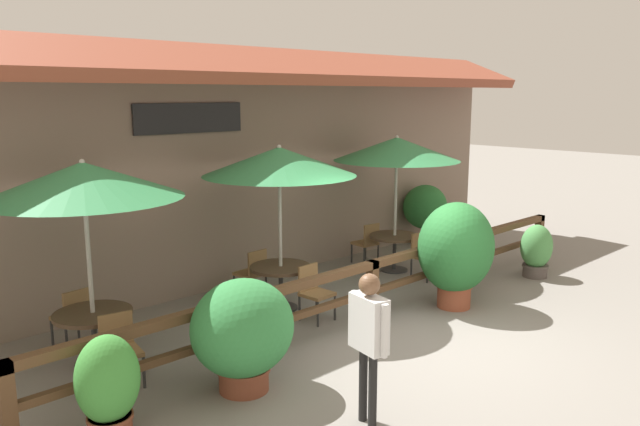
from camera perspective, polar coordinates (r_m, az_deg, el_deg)
name	(u,v)px	position (r m, az deg, el deg)	size (l,w,h in m)	color
ground_plane	(428,341)	(8.98, 9.85, -11.49)	(60.00, 60.00, 0.00)	gray
building_facade	(246,163)	(11.29, -6.76, 4.56)	(14.28, 1.49, 4.23)	gray
patio_railing	(372,278)	(9.36, 4.81, -5.90)	(10.40, 0.14, 0.95)	brown
patio_umbrella_near	(83,180)	(8.00, -20.83, 2.81)	(2.39, 2.39, 2.62)	#B7B2A8
dining_table_near	(93,323)	(8.42, -20.00, -9.41)	(0.97, 0.97, 0.71)	#4C3826
chair_near_streetside	(120,347)	(7.85, -17.83, -11.55)	(0.49, 0.49, 0.84)	olive
chair_near_wallside	(74,315)	(9.09, -21.60, -8.68)	(0.47, 0.47, 0.84)	olive
patio_umbrella_middle	(279,161)	(9.61, -3.74, 4.73)	(2.39, 2.39, 2.62)	#B7B2A8
dining_table_middle	(281,274)	(9.96, -3.61, -5.63)	(0.97, 0.97, 0.71)	#4C3826
chair_middle_streetside	(314,290)	(9.50, -0.55, -7.05)	(0.45, 0.45, 0.84)	olive
chair_middle_wallside	(253,271)	(10.53, -6.19, -5.31)	(0.45, 0.45, 0.84)	olive
patio_umbrella_far	(397,149)	(11.86, 7.03, 5.82)	(2.39, 2.39, 2.62)	#B7B2A8
dining_table_far	(395,242)	(12.14, 6.83, -2.67)	(0.97, 0.97, 0.71)	#4C3826
chair_far_streetside	(424,254)	(11.76, 9.45, -3.68)	(0.44, 0.44, 0.84)	olive
chair_far_wallside	(367,241)	(12.59, 4.34, -2.60)	(0.46, 0.46, 0.84)	olive
potted_plant_tall_tropical	(108,385)	(6.68, -18.81, -14.70)	(0.64, 0.57, 1.09)	brown
potted_plant_broad_leaf	(536,250)	(12.34, 19.17, -3.23)	(0.63, 0.57, 1.00)	#564C47
potted_plant_entrance_palm	(456,250)	(10.15, 12.31, -3.30)	(1.29, 1.16, 1.71)	#9E4C33
potted_plant_small_flowering	(243,331)	(7.30, -7.08, -10.66)	(1.23, 1.11, 1.33)	brown
potted_plant_corner_fern	(425,208)	(14.35, 9.59, 0.48)	(1.06, 0.95, 1.37)	#564C47
pedestrian	(369,329)	(6.45, 4.48, -10.52)	(0.27, 0.56, 1.62)	black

